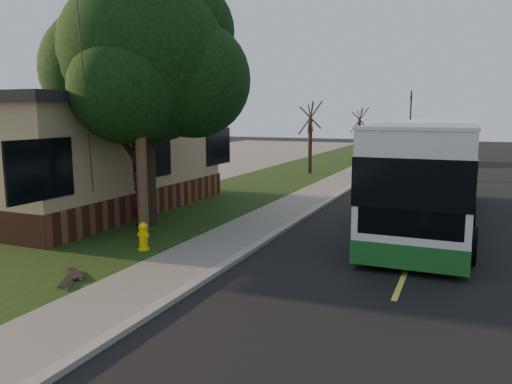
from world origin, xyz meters
TOP-DOWN VIEW (x-y plane):
  - ground at (0.00, 0.00)m, footprint 120.00×120.00m
  - road at (4.00, 10.00)m, footprint 8.00×80.00m
  - curb at (0.00, 10.00)m, footprint 0.25×80.00m
  - sidewalk at (-1.00, 10.00)m, footprint 2.00×80.00m
  - grass_verge at (-4.50, 10.00)m, footprint 5.00×80.00m
  - building_lot at (-14.50, 10.00)m, footprint 15.00×80.00m
  - fire_hydrant at (-2.60, 0.00)m, footprint 0.32×0.32m
  - utility_pole at (-3.31, 0.99)m, footprint 2.86×3.21m
  - leafy_tree at (-4.17, 2.65)m, footprint 6.30×6.00m
  - bare_tree_near at (-3.50, 18.00)m, footprint 1.38×1.21m
  - bare_tree_far at (-3.00, 30.00)m, footprint 1.38×1.21m
  - traffic_signal at (0.50, 34.00)m, footprint 0.18×0.22m
  - transit_bus at (4.07, 6.74)m, footprint 2.86×12.41m
  - skateboarder at (-4.37, 2.31)m, footprint 0.77×0.68m
  - skateboard_main at (-2.50, -2.87)m, footprint 0.54×0.77m
  - skateboard_spare at (-2.73, -2.40)m, footprint 0.81×0.63m
  - dumpster at (-8.62, 4.31)m, footprint 1.45×1.17m
  - distant_car at (3.37, 28.00)m, footprint 2.26×4.82m

SIDE VIEW (x-z plane):
  - ground at x=0.00m, z-range 0.00..0.00m
  - road at x=4.00m, z-range 0.00..0.01m
  - building_lot at x=-14.50m, z-range 0.00..0.04m
  - grass_verge at x=-4.50m, z-range 0.00..0.07m
  - sidewalk at x=-1.00m, z-range 0.00..0.08m
  - curb at x=0.00m, z-range 0.00..0.12m
  - skateboard_main at x=-2.50m, z-range 0.09..0.16m
  - skateboard_spare at x=-2.73m, z-range 0.09..0.17m
  - fire_hydrant at x=-2.60m, z-range 0.06..0.80m
  - dumpster at x=-8.62m, z-range 0.04..1.30m
  - distant_car at x=3.37m, z-range 0.00..1.60m
  - skateboarder at x=-4.37m, z-range 0.07..1.84m
  - transit_bus at x=4.07m, z-range 0.11..3.47m
  - bare_tree_far at x=-3.00m, z-range -0.01..4.02m
  - bare_tree_near at x=-3.50m, z-range 0.00..4.30m
  - traffic_signal at x=0.50m, z-range 0.41..5.91m
  - utility_pole at x=-3.31m, z-range 0.10..9.17m
  - leafy_tree at x=-4.17m, z-range 1.27..9.07m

